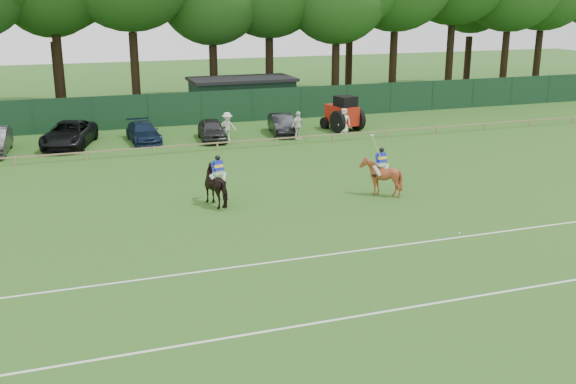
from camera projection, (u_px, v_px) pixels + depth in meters
name	position (u px, v px, depth m)	size (l,w,h in m)	color
ground	(301.00, 248.00, 26.19)	(160.00, 160.00, 0.00)	#1E4C14
horse_dark	(218.00, 186.00, 31.37)	(1.00, 2.20, 1.86)	black
horse_chestnut	(381.00, 177.00, 32.89)	(1.51, 1.70, 1.88)	brown
suv_black	(69.00, 134.00, 43.57)	(2.66, 5.77, 1.60)	black
sedan_navy	(143.00, 132.00, 44.96)	(1.82, 4.49, 1.30)	#12203B
hatch_grey	(212.00, 130.00, 45.47)	(1.68, 4.18, 1.43)	#2B2B2D
estate_black	(282.00, 124.00, 47.47)	(1.49, 4.27, 1.41)	black
spectator_left	(227.00, 127.00, 45.22)	(1.25, 0.72, 1.93)	silver
spectator_mid	(298.00, 126.00, 45.50)	(1.14, 0.47, 1.94)	white
spectator_right	(344.00, 121.00, 47.67)	(0.88, 0.57, 1.79)	white
rider_dark	(218.00, 169.00, 31.14)	(0.92, 0.52, 1.41)	silver
rider_chestnut	(381.00, 160.00, 32.65)	(0.94, 0.55, 2.05)	silver
polo_ball	(460.00, 233.00, 27.69)	(0.09, 0.09, 0.09)	silver
pitch_lines	(337.00, 283.00, 23.02)	(60.00, 5.10, 0.01)	silver
pitch_rail	(202.00, 144.00, 42.36)	(62.10, 0.10, 0.50)	#997F5B
perimeter_fence	(175.00, 109.00, 50.28)	(92.08, 0.08, 2.50)	#14351E
utility_shed	(242.00, 96.00, 54.82)	(8.40, 4.40, 3.04)	#14331E
tree_row	(183.00, 108.00, 58.51)	(96.00, 12.00, 21.00)	#26561C
tractor	(343.00, 114.00, 48.73)	(2.57, 3.33, 2.51)	#AD1E10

